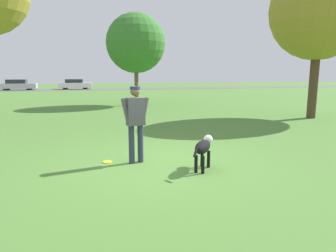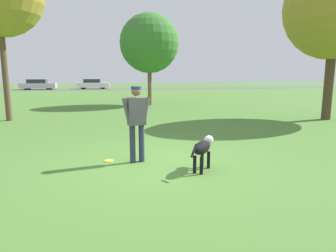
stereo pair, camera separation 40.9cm
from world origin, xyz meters
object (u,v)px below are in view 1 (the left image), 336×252
(dog, at_px, (203,147))
(parked_car_silver, at_px, (18,85))
(tree_mid_center, at_px, (136,43))
(tree_near_right, at_px, (319,11))
(person, at_px, (136,118))
(parked_car_white, at_px, (75,84))
(frisbee, at_px, (107,162))

(dog, xyz_separation_m, parked_car_silver, (-10.59, 36.30, 0.18))
(tree_mid_center, relative_size, tree_near_right, 0.85)
(tree_mid_center, height_order, tree_near_right, tree_near_right)
(parked_car_silver, bearing_deg, dog, -73.29)
(tree_mid_center, bearing_deg, tree_near_right, -49.28)
(person, bearing_deg, parked_car_silver, 93.40)
(dog, distance_m, tree_mid_center, 14.14)
(tree_mid_center, bearing_deg, parked_car_white, 101.08)
(dog, bearing_deg, tree_near_right, -15.33)
(person, bearing_deg, dog, -44.98)
(parked_car_silver, bearing_deg, tree_near_right, -58.64)
(tree_near_right, bearing_deg, person, -151.42)
(tree_near_right, bearing_deg, frisbee, -154.01)
(parked_car_silver, bearing_deg, parked_car_white, 2.77)
(frisbee, bearing_deg, tree_mid_center, 77.41)
(tree_mid_center, bearing_deg, frisbee, -102.59)
(frisbee, distance_m, tree_mid_center, 13.51)
(dog, relative_size, tree_near_right, 0.14)
(frisbee, height_order, tree_near_right, tree_near_right)
(person, distance_m, tree_near_right, 10.89)
(frisbee, height_order, parked_car_white, parked_car_white)
(parked_car_white, bearing_deg, tree_near_right, -67.58)
(parked_car_silver, bearing_deg, tree_mid_center, -62.67)
(person, xyz_separation_m, frisbee, (-0.65, 0.20, -1.02))
(dog, xyz_separation_m, frisbee, (-1.94, 1.07, -0.47))
(person, height_order, tree_mid_center, tree_mid_center)
(dog, height_order, parked_car_silver, parked_car_silver)
(dog, xyz_separation_m, parked_car_white, (-3.61, 36.58, 0.20))
(dog, distance_m, parked_car_white, 36.76)
(tree_near_right, xyz_separation_m, parked_car_white, (-11.30, 30.82, -4.06))
(dog, bearing_deg, parked_car_silver, 54.10)
(tree_mid_center, height_order, parked_car_silver, tree_mid_center)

